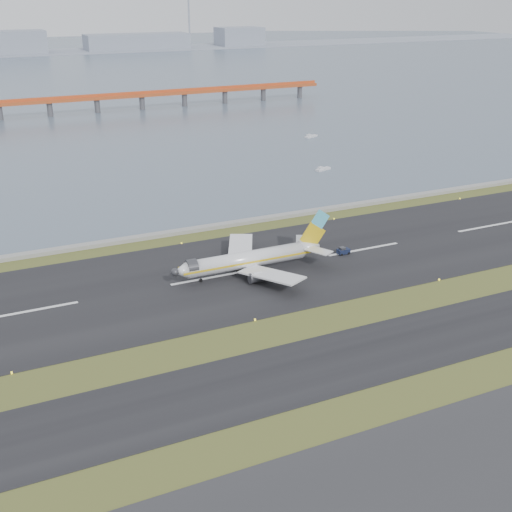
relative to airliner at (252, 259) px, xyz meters
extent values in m
plane|color=#34481A|center=(-9.05, -28.74, -3.46)|extent=(1000.00, 1000.00, 0.00)
cube|color=black|center=(-9.05, -40.74, -3.41)|extent=(1000.00, 18.00, 0.10)
cube|color=black|center=(-9.05, 1.26, -3.41)|extent=(1000.00, 45.00, 0.10)
cube|color=gray|center=(-9.05, 31.26, -2.96)|extent=(1000.00, 2.50, 1.00)
cube|color=#4D5D6E|center=(-9.05, 431.26, -3.46)|extent=(1400.00, 800.00, 1.30)
cube|color=#BD4C20|center=(10.95, 221.26, 4.04)|extent=(260.00, 5.00, 1.60)
cube|color=#BD4C20|center=(10.95, 221.26, 5.54)|extent=(260.00, 0.40, 1.40)
cylinder|color=#4C4C51|center=(10.95, 221.26, -0.46)|extent=(2.80, 2.80, 7.00)
cylinder|color=#4C4C51|center=(106.95, 221.26, -0.46)|extent=(2.80, 2.80, 7.00)
cube|color=#8790A0|center=(-9.05, 591.26, -3.46)|extent=(1400.00, 80.00, 1.00)
cube|color=#8790A0|center=(0.95, 591.26, 7.54)|extent=(70.00, 35.00, 22.00)
cube|color=#8790A0|center=(130.95, 591.26, 4.54)|extent=(110.00, 35.00, 16.00)
cube|color=#8790A0|center=(250.95, 591.26, 6.54)|extent=(50.00, 35.00, 20.00)
cylinder|color=#8790A0|center=(190.95, 591.26, 26.54)|extent=(1.80, 1.80, 60.00)
cylinder|color=white|center=(-1.50, 0.00, 0.04)|extent=(28.00, 3.80, 3.80)
cone|color=white|center=(-17.10, 0.00, 0.04)|extent=(3.20, 3.80, 3.80)
cone|color=white|center=(14.70, 0.00, 0.34)|extent=(5.00, 3.80, 3.80)
cube|color=yellow|center=(-1.50, -1.92, 0.04)|extent=(31.00, 0.06, 0.45)
cube|color=yellow|center=(-1.50, 1.92, 0.04)|extent=(31.00, 0.06, 0.45)
cube|color=white|center=(0.70, -8.50, -0.66)|extent=(11.31, 15.89, 1.66)
cube|color=white|center=(0.70, 8.50, -0.66)|extent=(11.31, 15.89, 1.66)
cylinder|color=#35353A|center=(-1.00, -6.00, -1.86)|extent=(4.20, 2.10, 2.10)
cylinder|color=#35353A|center=(-1.00, 6.00, -1.86)|extent=(4.20, 2.10, 2.10)
cube|color=yellow|center=(15.50, 0.00, 3.24)|extent=(6.80, 0.35, 6.85)
cube|color=#50C1E4|center=(17.40, 0.00, 6.94)|extent=(4.85, 0.37, 4.90)
cube|color=white|center=(15.00, -3.80, 0.84)|extent=(5.64, 6.80, 0.22)
cube|color=white|center=(15.00, 3.80, 0.84)|extent=(5.64, 6.80, 0.22)
cylinder|color=black|center=(-12.50, 0.00, -3.01)|extent=(0.80, 0.28, 0.80)
cylinder|color=black|center=(0.00, -2.80, -2.91)|extent=(1.00, 0.38, 1.00)
cylinder|color=black|center=(0.00, 2.80, -2.91)|extent=(1.00, 0.38, 1.00)
cube|color=#131B36|center=(24.71, 0.75, -2.62)|extent=(3.05, 1.80, 1.12)
cube|color=#35353A|center=(24.33, 0.73, -1.87)|extent=(1.36, 1.45, 0.65)
cylinder|color=black|center=(23.71, -0.04, -3.13)|extent=(0.66, 0.31, 0.65)
cylinder|color=black|center=(23.65, 1.45, -3.13)|extent=(0.66, 0.31, 0.65)
cylinder|color=black|center=(25.76, 0.04, -3.13)|extent=(0.66, 0.31, 0.65)
cylinder|color=black|center=(25.70, 1.53, -3.13)|extent=(0.66, 0.31, 0.65)
cube|color=silver|center=(59.96, 71.25, -3.10)|extent=(6.51, 3.68, 0.80)
cube|color=silver|center=(58.69, 70.86, -2.39)|extent=(2.11, 1.87, 0.80)
cube|color=silver|center=(83.06, 121.33, -3.09)|extent=(6.74, 4.07, 0.83)
cube|color=silver|center=(81.76, 120.87, -2.36)|extent=(2.23, 2.00, 0.83)
camera|label=1|loc=(-54.96, -121.85, 56.34)|focal=45.00mm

